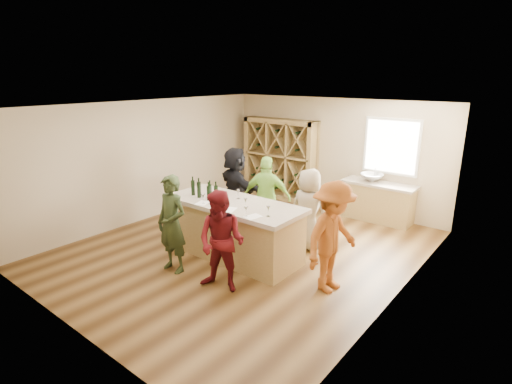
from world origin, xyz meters
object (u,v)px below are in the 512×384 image
Objects in this scene: wine_bottle_b at (199,190)px; person_near_right at (221,242)px; person_far_left at (236,187)px; wine_rack at (280,159)px; wine_bottle_d at (209,193)px; person_near_left at (172,224)px; person_server at (333,237)px; person_far_right at (309,210)px; wine_bottle_e at (216,193)px; sink at (372,178)px; wine_bottle_a at (193,188)px; person_far_mid at (267,197)px; wine_bottle_c at (210,191)px; tasting_counter_base at (234,231)px.

person_near_right reaches higher than wine_bottle_b.
person_near_right is 2.94m from person_far_left.
wine_rack reaches higher than person_far_left.
wine_bottle_d is 1.46m from person_near_right.
person_server is (2.50, 1.13, 0.04)m from person_near_left.
wine_bottle_b is at bearing 39.52° from person_far_right.
wine_bottle_e is 2.37m from person_server.
person_far_right is at bearing 39.95° from wine_bottle_b.
sink is 2.44m from person_far_right.
wine_bottle_b is at bearing -10.51° from wine_bottle_a.
wine_bottle_c is at bearing 48.87° from person_far_mid.
wine_bottle_e is at bearing -17.94° from wine_bottle_c.
person_near_right is 1.01× the size of person_far_right.
wine_bottle_e is 1.38m from person_far_mid.
wine_rack is at bearing -82.11° from person_far_mid.
person_near_left is at bearing 120.43° from person_server.
person_far_left is at bearing -134.51° from sink.
person_near_left is at bearing 167.44° from person_near_right.
person_near_left is at bearing -111.46° from tasting_counter_base.
person_far_mid is 1.07× the size of person_far_right.
person_server reaches higher than wine_bottle_a.
tasting_counter_base is 1.44× the size of person_far_left.
wine_bottle_d is at bearing -74.17° from wine_rack.
person_far_left reaches higher than sink.
person_server is at bearing -76.06° from sink.
wine_rack is 3.94m from wine_bottle_b.
person_far_left is at bearing 113.52° from wine_bottle_d.
wine_rack is at bearing 112.63° from tasting_counter_base.
wine_rack is at bearing 108.05° from wine_bottle_e.
person_near_left is at bearing -63.68° from wine_bottle_a.
wine_bottle_a reaches higher than wine_bottle_c.
person_far_left is (-1.00, 0.14, 0.03)m from person_far_mid.
wine_bottle_c is at bearing 98.53° from person_server.
person_near_right is at bearing -42.70° from wine_bottle_e.
person_server is 1.04× the size of person_far_mid.
wine_bottle_c reaches higher than tasting_counter_base.
wine_rack is 1.26× the size of person_far_mid.
wine_bottle_e is at bearing -149.94° from tasting_counter_base.
person_near_right is (1.38, -0.86, -0.41)m from wine_bottle_b.
wine_rack is at bearing 105.83° from wine_bottle_d.
sink is at bearing 20.11° from person_server.
wine_bottle_e is at bearing 16.60° from wine_bottle_d.
wine_bottle_d is 0.17× the size of person_near_right.
tasting_counter_base is at bearing -108.20° from sink.
wine_bottle_b reaches higher than wine_bottle_e.
sink is at bearing -1.49° from wine_rack.
wine_bottle_d is at bearing 101.33° from person_server.
wine_bottle_a is 1.00× the size of wine_bottle_e.
wine_rack reaches higher than person_far_mid.
tasting_counter_base is 1.52m from person_far_right.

